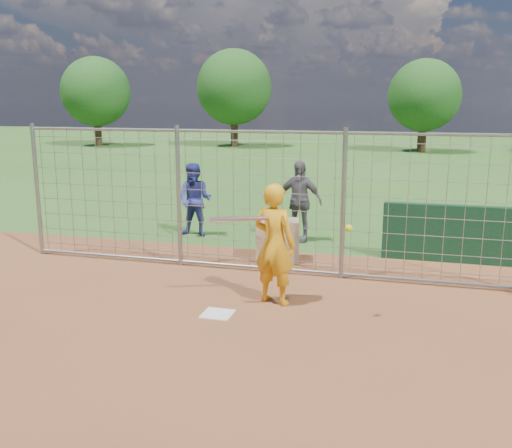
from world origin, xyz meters
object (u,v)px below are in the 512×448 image
(bystander_a, at_px, (195,200))
(equipment_bin, at_px, (278,240))
(batter, at_px, (274,244))
(bystander_b, at_px, (299,201))

(bystander_a, relative_size, equipment_bin, 2.07)
(equipment_bin, bearing_deg, batter, -88.49)
(bystander_a, xyz_separation_m, bystander_b, (2.35, 0.17, 0.06))
(batter, distance_m, bystander_a, 4.70)
(bystander_a, bearing_deg, bystander_b, 5.34)
(batter, xyz_separation_m, bystander_a, (-2.76, 3.80, -0.10))
(bystander_a, bearing_deg, equipment_bin, -31.95)
(bystander_b, bearing_deg, batter, -76.89)
(bystander_a, height_order, equipment_bin, bystander_a)
(batter, distance_m, equipment_bin, 2.42)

